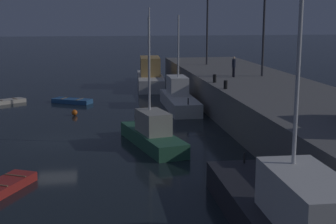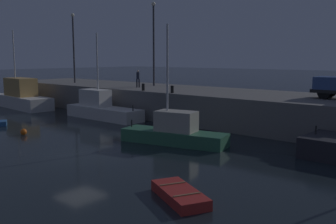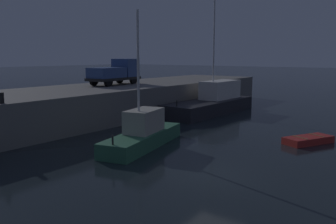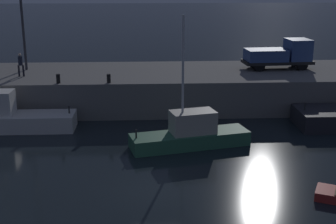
# 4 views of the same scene
# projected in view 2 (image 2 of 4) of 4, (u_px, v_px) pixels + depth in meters

# --- Properties ---
(ground_plane) EXTENTS (320.00, 320.00, 0.00)m
(ground_plane) POSITION_uv_depth(u_px,v_px,m) (79.00, 155.00, 22.33)
(ground_plane) COLOR black
(pier_quay) EXTENTS (60.00, 8.86, 2.64)m
(pier_quay) POSITION_uv_depth(u_px,v_px,m) (226.00, 107.00, 34.05)
(pier_quay) COLOR slate
(pier_quay) RESTS_ON ground
(fishing_boat_blue) EXTENTS (10.17, 3.42, 8.74)m
(fishing_boat_blue) POSITION_uv_depth(u_px,v_px,m) (21.00, 97.00, 43.32)
(fishing_boat_blue) COLOR silver
(fishing_boat_blue) RESTS_ON ground
(fishing_boat_white) EXTENTS (7.42, 3.50, 7.82)m
(fishing_boat_white) POSITION_uv_depth(u_px,v_px,m) (174.00, 132.00, 25.26)
(fishing_boat_white) COLOR #2D6647
(fishing_boat_white) RESTS_ON ground
(fishing_boat_orange) EXTENTS (8.52, 2.27, 7.93)m
(fishing_boat_orange) POSITION_uv_depth(u_px,v_px,m) (102.00, 109.00, 35.82)
(fishing_boat_orange) COLOR silver
(fishing_boat_orange) RESTS_ON ground
(dinghy_red_small) EXTENTS (3.38, 2.55, 0.47)m
(dinghy_red_small) POSITION_uv_depth(u_px,v_px,m) (180.00, 194.00, 15.36)
(dinghy_red_small) COLOR #B22823
(dinghy_red_small) RESTS_ON ground
(mooring_buoy_near) EXTENTS (0.47, 0.47, 0.47)m
(mooring_buoy_near) POSITION_uv_depth(u_px,v_px,m) (24.00, 132.00, 28.17)
(mooring_buoy_near) COLOR orange
(mooring_buoy_near) RESTS_ON ground
(lamp_post_west) EXTENTS (0.44, 0.44, 8.24)m
(lamp_post_west) POSITION_uv_depth(u_px,v_px,m) (73.00, 43.00, 45.71)
(lamp_post_west) COLOR #38383D
(lamp_post_west) RESTS_ON pier_quay
(lamp_post_east) EXTENTS (0.44, 0.44, 8.82)m
(lamp_post_east) POSITION_uv_depth(u_px,v_px,m) (154.00, 38.00, 40.55)
(lamp_post_east) COLOR #38383D
(lamp_post_east) RESTS_ON pier_quay
(dockworker) EXTENTS (0.47, 0.32, 1.77)m
(dockworker) POSITION_uv_depth(u_px,v_px,m) (138.00, 77.00, 38.97)
(dockworker) COLOR black
(dockworker) RESTS_ON pier_quay
(bollard_west) EXTENTS (0.28, 0.28, 0.65)m
(bollard_west) POSITION_uv_depth(u_px,v_px,m) (143.00, 87.00, 35.17)
(bollard_west) COLOR black
(bollard_west) RESTS_ON pier_quay
(bollard_central) EXTENTS (0.28, 0.28, 0.63)m
(bollard_central) POSITION_uv_depth(u_px,v_px,m) (172.00, 89.00, 32.84)
(bollard_central) COLOR black
(bollard_central) RESTS_ON pier_quay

